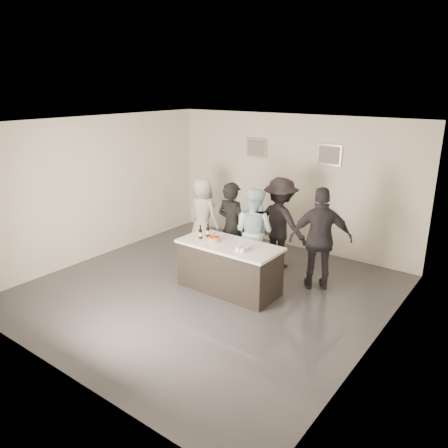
# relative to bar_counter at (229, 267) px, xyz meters

# --- Properties ---
(floor) EXTENTS (6.00, 6.00, 0.00)m
(floor) POSITION_rel_bar_counter_xyz_m (-0.30, -0.26, -0.45)
(floor) COLOR #3D3D42
(floor) RESTS_ON ground
(ceiling) EXTENTS (6.00, 6.00, 0.00)m
(ceiling) POSITION_rel_bar_counter_xyz_m (-0.30, -0.26, 2.55)
(ceiling) COLOR white
(wall_back) EXTENTS (6.00, 0.04, 3.00)m
(wall_back) POSITION_rel_bar_counter_xyz_m (-0.30, 2.74, 1.05)
(wall_back) COLOR silver
(wall_back) RESTS_ON ground
(wall_front) EXTENTS (6.00, 0.04, 3.00)m
(wall_front) POSITION_rel_bar_counter_xyz_m (-0.30, -3.26, 1.05)
(wall_front) COLOR silver
(wall_front) RESTS_ON ground
(wall_left) EXTENTS (0.04, 6.00, 3.00)m
(wall_left) POSITION_rel_bar_counter_xyz_m (-3.30, -0.26, 1.05)
(wall_left) COLOR silver
(wall_left) RESTS_ON ground
(wall_right) EXTENTS (0.04, 6.00, 3.00)m
(wall_right) POSITION_rel_bar_counter_xyz_m (2.70, -0.26, 1.05)
(wall_right) COLOR silver
(wall_right) RESTS_ON ground
(picture_left) EXTENTS (0.54, 0.04, 0.44)m
(picture_left) POSITION_rel_bar_counter_xyz_m (-1.20, 2.71, 1.75)
(picture_left) COLOR #B2B2B7
(picture_left) RESTS_ON wall_back
(picture_right) EXTENTS (0.54, 0.04, 0.44)m
(picture_right) POSITION_rel_bar_counter_xyz_m (0.60, 2.71, 1.75)
(picture_right) COLOR #B2B2B7
(picture_right) RESTS_ON wall_back
(bar_counter) EXTENTS (1.86, 0.86, 0.90)m
(bar_counter) POSITION_rel_bar_counter_xyz_m (0.00, 0.00, 0.00)
(bar_counter) COLOR white
(bar_counter) RESTS_ON ground
(cake) EXTENTS (0.21, 0.21, 0.07)m
(cake) POSITION_rel_bar_counter_xyz_m (-0.30, -0.06, 0.49)
(cake) COLOR orange
(cake) RESTS_ON bar_counter
(beer_bottle_a) EXTENTS (0.07, 0.07, 0.26)m
(beer_bottle_a) POSITION_rel_bar_counter_xyz_m (-0.55, 0.08, 0.58)
(beer_bottle_a) COLOR black
(beer_bottle_a) RESTS_ON bar_counter
(beer_bottle_b) EXTENTS (0.07, 0.07, 0.26)m
(beer_bottle_b) POSITION_rel_bar_counter_xyz_m (-0.59, -0.09, 0.58)
(beer_bottle_b) COLOR black
(beer_bottle_b) RESTS_ON bar_counter
(tumbler_cluster) EXTENTS (0.19, 0.30, 0.08)m
(tumbler_cluster) POSITION_rel_bar_counter_xyz_m (0.38, -0.10, 0.49)
(tumbler_cluster) COLOR orange
(tumbler_cluster) RESTS_ON bar_counter
(candles) EXTENTS (0.24, 0.08, 0.01)m
(candles) POSITION_rel_bar_counter_xyz_m (-0.22, -0.30, 0.45)
(candles) COLOR pink
(candles) RESTS_ON bar_counter
(person_main_black) EXTENTS (0.70, 0.49, 1.83)m
(person_main_black) POSITION_rel_bar_counter_xyz_m (-0.46, 0.72, 0.47)
(person_main_black) COLOR black
(person_main_black) RESTS_ON ground
(person_main_blue) EXTENTS (0.88, 0.70, 1.76)m
(person_main_blue) POSITION_rel_bar_counter_xyz_m (-0.03, 0.85, 0.43)
(person_main_blue) COLOR #B4E2EC
(person_main_blue) RESTS_ON ground
(person_guest_left) EXTENTS (0.85, 0.60, 1.64)m
(person_guest_left) POSITION_rel_bar_counter_xyz_m (-1.74, 1.36, 0.37)
(person_guest_left) COLOR silver
(person_guest_left) RESTS_ON ground
(person_guest_right) EXTENTS (1.20, 0.98, 1.91)m
(person_guest_right) POSITION_rel_bar_counter_xyz_m (1.26, 1.06, 0.50)
(person_guest_right) COLOR #27262D
(person_guest_right) RESTS_ON ground
(person_guest_back) EXTENTS (1.28, 0.85, 1.86)m
(person_guest_back) POSITION_rel_bar_counter_xyz_m (0.17, 1.51, 0.48)
(person_guest_back) COLOR black
(person_guest_back) RESTS_ON ground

